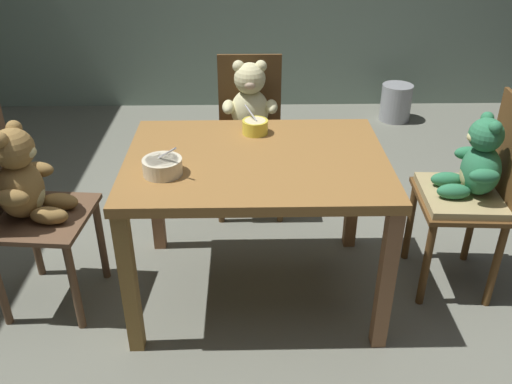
{
  "coord_description": "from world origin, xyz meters",
  "views": [
    {
      "loc": [
        -0.04,
        -2.08,
        1.73
      ],
      "look_at": [
        0.0,
        0.05,
        0.51
      ],
      "focal_mm": 38.27,
      "sensor_mm": 36.0,
      "label": 1
    }
  ],
  "objects_px": {
    "teddy_chair_near_right": "(474,178)",
    "porridge_bowl_yellow_far_center": "(255,126)",
    "dining_table": "(256,176)",
    "porridge_bowl_cream_near_left": "(163,166)",
    "metal_pail": "(396,102)",
    "teddy_chair_near_left": "(24,189)",
    "teddy_chair_far_center": "(250,112)"
  },
  "relations": [
    {
      "from": "dining_table",
      "to": "teddy_chair_near_left",
      "type": "height_order",
      "value": "teddy_chair_near_left"
    },
    {
      "from": "dining_table",
      "to": "metal_pail",
      "type": "relative_size",
      "value": 3.72
    },
    {
      "from": "porridge_bowl_yellow_far_center",
      "to": "porridge_bowl_cream_near_left",
      "type": "relative_size",
      "value": 0.78
    },
    {
      "from": "teddy_chair_far_center",
      "to": "porridge_bowl_cream_near_left",
      "type": "bearing_deg",
      "value": -19.62
    },
    {
      "from": "dining_table",
      "to": "porridge_bowl_yellow_far_center",
      "type": "xyz_separation_m",
      "value": [
        -0.0,
        0.25,
        0.13
      ]
    },
    {
      "from": "dining_table",
      "to": "teddy_chair_far_center",
      "type": "relative_size",
      "value": 1.26
    },
    {
      "from": "teddy_chair_near_left",
      "to": "teddy_chair_far_center",
      "type": "bearing_deg",
      "value": 47.84
    },
    {
      "from": "porridge_bowl_yellow_far_center",
      "to": "dining_table",
      "type": "bearing_deg",
      "value": -89.54
    },
    {
      "from": "teddy_chair_near_right",
      "to": "porridge_bowl_yellow_far_center",
      "type": "relative_size",
      "value": 7.62
    },
    {
      "from": "dining_table",
      "to": "porridge_bowl_yellow_far_center",
      "type": "distance_m",
      "value": 0.28
    },
    {
      "from": "teddy_chair_near_left",
      "to": "teddy_chair_far_center",
      "type": "distance_m",
      "value": 1.31
    },
    {
      "from": "teddy_chair_near_left",
      "to": "porridge_bowl_yellow_far_center",
      "type": "xyz_separation_m",
      "value": [
        0.99,
        0.29,
        0.15
      ]
    },
    {
      "from": "dining_table",
      "to": "porridge_bowl_cream_near_left",
      "type": "xyz_separation_m",
      "value": [
        -0.37,
        -0.15,
        0.13
      ]
    },
    {
      "from": "teddy_chair_near_right",
      "to": "porridge_bowl_yellow_far_center",
      "type": "xyz_separation_m",
      "value": [
        -0.98,
        0.2,
        0.18
      ]
    },
    {
      "from": "teddy_chair_near_right",
      "to": "metal_pail",
      "type": "bearing_deg",
      "value": -92.44
    },
    {
      "from": "teddy_chair_far_center",
      "to": "teddy_chair_near_left",
      "type": "bearing_deg",
      "value": -47.3
    },
    {
      "from": "dining_table",
      "to": "porridge_bowl_cream_near_left",
      "type": "height_order",
      "value": "porridge_bowl_cream_near_left"
    },
    {
      "from": "dining_table",
      "to": "teddy_chair_near_left",
      "type": "xyz_separation_m",
      "value": [
        -0.99,
        -0.04,
        -0.03
      ]
    },
    {
      "from": "teddy_chair_near_left",
      "to": "porridge_bowl_cream_near_left",
      "type": "bearing_deg",
      "value": -4.12
    },
    {
      "from": "teddy_chair_near_left",
      "to": "metal_pail",
      "type": "height_order",
      "value": "teddy_chair_near_left"
    },
    {
      "from": "metal_pail",
      "to": "porridge_bowl_cream_near_left",
      "type": "bearing_deg",
      "value": -124.33
    },
    {
      "from": "teddy_chair_near_left",
      "to": "teddy_chair_near_right",
      "type": "xyz_separation_m",
      "value": [
        1.96,
        0.1,
        -0.02
      ]
    },
    {
      "from": "porridge_bowl_cream_near_left",
      "to": "dining_table",
      "type": "bearing_deg",
      "value": 21.31
    },
    {
      "from": "teddy_chair_far_center",
      "to": "porridge_bowl_cream_near_left",
      "type": "relative_size",
      "value": 5.57
    },
    {
      "from": "porridge_bowl_cream_near_left",
      "to": "metal_pail",
      "type": "relative_size",
      "value": 0.53
    },
    {
      "from": "porridge_bowl_yellow_far_center",
      "to": "porridge_bowl_cream_near_left",
      "type": "height_order",
      "value": "porridge_bowl_cream_near_left"
    },
    {
      "from": "porridge_bowl_cream_near_left",
      "to": "teddy_chair_near_right",
      "type": "bearing_deg",
      "value": 8.29
    },
    {
      "from": "teddy_chair_near_right",
      "to": "porridge_bowl_cream_near_left",
      "type": "relative_size",
      "value": 5.92
    },
    {
      "from": "porridge_bowl_cream_near_left",
      "to": "teddy_chair_near_left",
      "type": "bearing_deg",
      "value": 170.58
    },
    {
      "from": "teddy_chair_near_left",
      "to": "porridge_bowl_cream_near_left",
      "type": "distance_m",
      "value": 0.64
    },
    {
      "from": "teddy_chair_near_left",
      "to": "teddy_chair_near_right",
      "type": "relative_size",
      "value": 1.03
    },
    {
      "from": "teddy_chair_near_left",
      "to": "metal_pail",
      "type": "bearing_deg",
      "value": 50.48
    }
  ]
}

